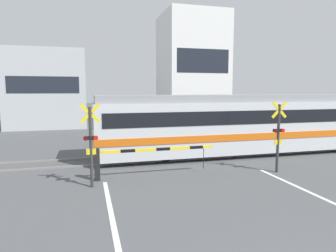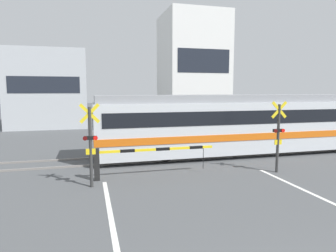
{
  "view_description": "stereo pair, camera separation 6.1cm",
  "coord_description": "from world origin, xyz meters",
  "px_view_note": "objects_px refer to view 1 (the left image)",
  "views": [
    {
      "loc": [
        -3.72,
        -2.08,
        3.29
      ],
      "look_at": [
        0.0,
        11.68,
        1.6
      ],
      "focal_mm": 32.0,
      "sensor_mm": 36.0,
      "label": 1
    },
    {
      "loc": [
        -3.66,
        -2.09,
        3.29
      ],
      "look_at": [
        0.0,
        11.68,
        1.6
      ],
      "focal_mm": 32.0,
      "sensor_mm": 36.0,
      "label": 2
    }
  ],
  "objects_px": {
    "commuter_train": "(258,122)",
    "crossing_signal_left": "(91,142)",
    "crossing_barrier_near": "(131,156)",
    "crossing_signal_right": "(278,134)",
    "crossing_barrier_far": "(191,132)",
    "pedestrian": "(151,126)"
  },
  "relations": [
    {
      "from": "commuter_train",
      "to": "crossing_signal_left",
      "type": "xyz_separation_m",
      "value": [
        -8.63,
        -3.64,
        -0.07
      ]
    },
    {
      "from": "crossing_barrier_near",
      "to": "crossing_signal_right",
      "type": "height_order",
      "value": "crossing_signal_right"
    },
    {
      "from": "commuter_train",
      "to": "crossing_signal_right",
      "type": "distance_m",
      "value": 3.89
    },
    {
      "from": "crossing_barrier_far",
      "to": "crossing_signal_right",
      "type": "bearing_deg",
      "value": -76.85
    },
    {
      "from": "pedestrian",
      "to": "crossing_barrier_near",
      "type": "bearing_deg",
      "value": -106.66
    },
    {
      "from": "crossing_signal_left",
      "to": "crossing_barrier_far",
      "type": "bearing_deg",
      "value": 47.05
    },
    {
      "from": "commuter_train",
      "to": "crossing_barrier_near",
      "type": "bearing_deg",
      "value": -157.95
    },
    {
      "from": "commuter_train",
      "to": "crossing_barrier_far",
      "type": "relative_size",
      "value": 3.67
    },
    {
      "from": "crossing_barrier_far",
      "to": "pedestrian",
      "type": "xyz_separation_m",
      "value": [
        -1.8,
        3.03,
        0.08
      ]
    },
    {
      "from": "commuter_train",
      "to": "crossing_barrier_near",
      "type": "relative_size",
      "value": 3.67
    },
    {
      "from": "crossing_barrier_near",
      "to": "crossing_barrier_far",
      "type": "relative_size",
      "value": 1.0
    },
    {
      "from": "crossing_signal_left",
      "to": "pedestrian",
      "type": "bearing_deg",
      "value": 66.6
    },
    {
      "from": "commuter_train",
      "to": "crossing_barrier_near",
      "type": "xyz_separation_m",
      "value": [
        -7.17,
        -2.91,
        -0.81
      ]
    },
    {
      "from": "crossing_barrier_near",
      "to": "crossing_barrier_far",
      "type": "height_order",
      "value": "same"
    },
    {
      "from": "crossing_barrier_near",
      "to": "pedestrian",
      "type": "xyz_separation_m",
      "value": [
        2.56,
        8.54,
        0.08
      ]
    },
    {
      "from": "crossing_signal_right",
      "to": "pedestrian",
      "type": "relative_size",
      "value": 1.8
    },
    {
      "from": "crossing_barrier_far",
      "to": "crossing_signal_right",
      "type": "relative_size",
      "value": 1.61
    },
    {
      "from": "pedestrian",
      "to": "crossing_signal_right",
      "type": "bearing_deg",
      "value": -70.66
    },
    {
      "from": "commuter_train",
      "to": "crossing_signal_right",
      "type": "xyz_separation_m",
      "value": [
        -1.36,
        -3.64,
        -0.07
      ]
    },
    {
      "from": "crossing_signal_left",
      "to": "crossing_signal_right",
      "type": "xyz_separation_m",
      "value": [
        7.27,
        0.0,
        0.0
      ]
    },
    {
      "from": "crossing_barrier_far",
      "to": "crossing_signal_left",
      "type": "relative_size",
      "value": 1.61
    },
    {
      "from": "pedestrian",
      "to": "commuter_train",
      "type": "bearing_deg",
      "value": -50.68
    }
  ]
}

